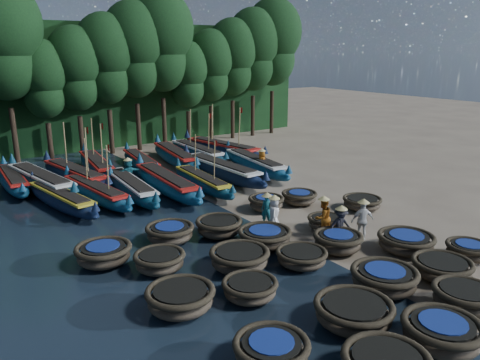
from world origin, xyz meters
TOP-DOWN VIEW (x-y plane):
  - ground at (0.00, 0.00)m, footprint 120.00×120.00m
  - foliage_wall at (0.00, 23.50)m, footprint 40.00×3.00m
  - coracle_2 at (-1.53, -9.41)m, footprint 2.26×2.26m
  - coracle_3 at (0.79, -8.71)m, footprint 2.14×2.14m
  - coracle_5 at (-5.81, -7.31)m, footprint 2.49×2.49m
  - coracle_6 at (-2.67, -7.29)m, footprint 2.54×2.54m
  - coracle_7 at (-0.26, -6.49)m, footprint 2.78×2.78m
  - coracle_8 at (2.21, -7.07)m, footprint 2.63×2.63m
  - coracle_9 at (4.49, -6.76)m, footprint 1.83×1.83m
  - coracle_10 at (-6.49, -3.63)m, footprint 2.51×2.51m
  - coracle_11 at (-4.28, -4.29)m, footprint 2.28×2.28m
  - coracle_12 at (-1.23, -3.44)m, footprint 2.34×2.34m
  - coracle_13 at (0.86, -3.32)m, footprint 2.03×2.03m
  - coracle_14 at (3.11, -4.91)m, footprint 2.38×2.38m
  - coracle_15 at (-5.82, -0.76)m, footprint 2.09×2.09m
  - coracle_16 at (-3.33, -2.35)m, footprint 2.27×2.27m
  - coracle_17 at (-1.26, -1.22)m, footprint 2.25×2.25m
  - coracle_18 at (2.20, -1.30)m, footprint 1.68×1.68m
  - coracle_19 at (5.72, -0.39)m, footprint 2.33×2.33m
  - coracle_20 at (-7.32, 0.98)m, footprint 2.25×2.25m
  - coracle_21 at (-4.27, 1.47)m, footprint 2.09×2.09m
  - coracle_22 at (-2.20, 0.83)m, footprint 2.17×2.17m
  - coracle_23 at (1.59, 2.30)m, footprint 1.86×1.86m
  - coracle_24 at (3.68, 2.11)m, footprint 2.29×2.29m
  - long_boat_2 at (-6.81, 8.64)m, footprint 2.55×7.55m
  - long_boat_3 at (-4.98, 8.78)m, footprint 2.25×7.76m
  - long_boat_4 at (-3.11, 8.50)m, footprint 1.95×8.15m
  - long_boat_5 at (-1.15, 8.05)m, footprint 2.04×8.88m
  - long_boat_6 at (0.83, 7.33)m, footprint 1.79×7.35m
  - long_boat_7 at (2.96, 8.58)m, footprint 1.87×9.11m
  - long_boat_8 at (5.78, 8.82)m, footprint 2.58×8.50m
  - long_boat_10 at (-8.16, 14.00)m, footprint 1.57×7.59m
  - long_boat_11 at (-6.97, 12.41)m, footprint 3.02×9.08m
  - long_boat_12 at (-4.89, 12.78)m, footprint 2.79×8.53m
  - long_boat_13 at (-3.00, 14.49)m, footprint 2.40×8.28m
  - long_boat_14 at (-0.11, 13.96)m, footprint 2.21×7.47m
  - long_boat_15 at (2.45, 13.83)m, footprint 2.82×8.77m
  - long_boat_16 at (4.47, 14.18)m, footprint 1.75×8.51m
  - long_boat_17 at (6.54, 13.90)m, footprint 3.04×9.05m
  - fisherman_0 at (0.16, -0.08)m, footprint 0.90×0.93m
  - fisherman_1 at (0.34, 0.68)m, footprint 0.61×0.65m
  - fisherman_2 at (1.44, -1.85)m, footprint 0.88×0.69m
  - fisherman_3 at (1.53, -2.80)m, footprint 1.17×0.87m
  - fisherman_4 at (2.64, -3.01)m, footprint 1.11×0.77m
  - fisherman_5 at (-2.44, 10.38)m, footprint 1.58×0.52m
  - fisherman_6 at (5.71, 7.98)m, footprint 0.80×0.96m
  - tree_4 at (-6.80, 20.00)m, footprint 5.34×5.34m
  - tree_5 at (-4.50, 20.00)m, footprint 3.68×3.68m
  - tree_6 at (-2.20, 20.00)m, footprint 4.09×4.09m
  - tree_7 at (0.10, 20.00)m, footprint 4.51×4.51m
  - tree_8 at (2.40, 20.00)m, footprint 4.92×4.92m
  - tree_9 at (4.70, 20.00)m, footprint 5.34×5.34m
  - tree_10 at (7.00, 20.00)m, footprint 3.68×3.68m
  - tree_11 at (9.30, 20.00)m, footprint 4.09×4.09m
  - tree_12 at (11.60, 20.00)m, footprint 4.51×4.51m
  - tree_13 at (13.90, 20.00)m, footprint 4.92×4.92m
  - tree_14 at (16.20, 20.00)m, footprint 5.34×5.34m

SIDE VIEW (x-z plane):
  - ground at x=0.00m, z-range 0.00..0.00m
  - coracle_18 at x=2.20m, z-range 0.05..0.68m
  - coracle_12 at x=-1.23m, z-range 0.05..0.69m
  - coracle_19 at x=5.72m, z-range 0.05..0.70m
  - coracle_11 at x=-4.28m, z-range 0.05..0.73m
  - coracle_9 at x=4.49m, z-range 0.05..0.73m
  - coracle_24 at x=3.68m, z-range 0.05..0.73m
  - coracle_8 at x=2.21m, z-range 0.05..0.77m
  - coracle_15 at x=-5.82m, z-range 0.05..0.80m
  - coracle_23 at x=1.59m, z-range 0.06..0.80m
  - coracle_5 at x=-5.81m, z-range 0.06..0.80m
  - coracle_14 at x=3.11m, z-range 0.06..0.81m
  - coracle_17 at x=-1.26m, z-range 0.06..0.82m
  - coracle_21 at x=-4.27m, z-range 0.06..0.82m
  - coracle_6 at x=-2.67m, z-range 0.05..0.84m
  - coracle_10 at x=-6.49m, z-range 0.06..0.85m
  - coracle_13 at x=0.86m, z-range 0.06..0.85m
  - coracle_22 at x=-2.20m, z-range 0.06..0.86m
  - coracle_3 at x=0.79m, z-range 0.06..0.86m
  - coracle_16 at x=-3.33m, z-range 0.06..0.87m
  - coracle_20 at x=-7.32m, z-range 0.06..0.86m
  - coracle_7 at x=-0.26m, z-range 0.06..0.89m
  - coracle_2 at x=-1.53m, z-range 0.07..0.90m
  - long_boat_6 at x=0.83m, z-range -1.07..2.06m
  - long_boat_14 at x=-0.11m, z-range -0.16..1.17m
  - long_boat_10 at x=-8.16m, z-range -0.16..1.18m
  - long_boat_2 at x=-6.81m, z-range -0.16..1.19m
  - long_boat_3 at x=-4.98m, z-range -1.13..2.19m
  - long_boat_4 at x=-3.11m, z-range -0.17..1.27m
  - long_boat_13 at x=-3.00m, z-range -1.21..2.33m
  - long_boat_16 at x=4.47m, z-range -1.23..2.38m
  - long_boat_8 at x=5.78m, z-range -0.18..1.33m
  - long_boat_12 at x=-4.89m, z-range -1.25..2.41m
  - long_boat_15 at x=2.45m, z-range -0.19..1.37m
  - long_boat_5 at x=-1.15m, z-range -0.19..1.38m
  - long_boat_7 at x=2.96m, z-range -0.19..1.41m
  - long_boat_11 at x=-6.97m, z-range -0.19..1.42m
  - long_boat_17 at x=6.54m, z-range -1.33..2.56m
  - fisherman_3 at x=1.53m, z-range -0.06..1.76m
  - fisherman_0 at x=0.16m, z-range -0.04..1.78m
  - fisherman_1 at x=0.34m, z-range 0.02..1.72m
  - fisherman_5 at x=-2.44m, z-range -0.07..1.84m
  - fisherman_6 at x=5.71m, z-range -0.04..1.83m
  - fisherman_4 at x=2.64m, z-range -0.04..1.91m
  - fisherman_2 at x=1.44m, z-range -0.06..1.94m
  - foliage_wall at x=0.00m, z-range 0.00..10.00m
  - tree_5 at x=-4.50m, z-range 1.63..10.31m
  - tree_10 at x=7.00m, z-range 1.63..10.31m
  - tree_6 at x=-2.20m, z-range 1.82..11.47m
  - tree_11 at x=9.30m, z-range 1.82..11.47m
  - tree_7 at x=0.10m, z-range 2.01..12.64m
  - tree_12 at x=11.60m, z-range 2.01..12.64m
  - tree_8 at x=2.40m, z-range 2.19..13.80m
  - tree_13 at x=13.90m, z-range 2.19..13.80m
  - tree_4 at x=-6.80m, z-range 2.38..14.96m
  - tree_9 at x=4.70m, z-range 2.38..14.96m
  - tree_14 at x=16.20m, z-range 2.38..14.96m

